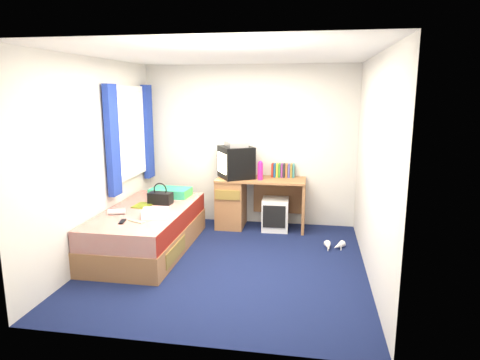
% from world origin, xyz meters
% --- Properties ---
extents(ground, '(3.40, 3.40, 0.00)m').
position_xyz_m(ground, '(0.00, 0.00, 0.00)').
color(ground, '#0C1438').
rests_on(ground, ground).
extents(room_shell, '(3.40, 3.40, 3.40)m').
position_xyz_m(room_shell, '(0.00, 0.00, 1.45)').
color(room_shell, white).
rests_on(room_shell, ground).
extents(bed, '(1.01, 2.00, 0.54)m').
position_xyz_m(bed, '(-1.10, 0.27, 0.27)').
color(bed, '#A57044').
rests_on(bed, ground).
extents(pillow, '(0.56, 0.38, 0.12)m').
position_xyz_m(pillow, '(-1.02, 0.97, 0.60)').
color(pillow, teal).
rests_on(pillow, bed).
extents(desk, '(1.30, 0.55, 0.75)m').
position_xyz_m(desk, '(-0.06, 1.44, 0.41)').
color(desk, '#A57044').
rests_on(desk, ground).
extents(storage_cube, '(0.39, 0.39, 0.47)m').
position_xyz_m(storage_cube, '(0.44, 1.36, 0.24)').
color(storage_cube, silver).
rests_on(storage_cube, ground).
extents(crt_tv, '(0.61, 0.62, 0.46)m').
position_xyz_m(crt_tv, '(-0.16, 1.44, 0.98)').
color(crt_tv, black).
rests_on(crt_tv, desk).
extents(vcr, '(0.41, 0.46, 0.07)m').
position_xyz_m(vcr, '(-0.16, 1.44, 1.25)').
color(vcr, silver).
rests_on(vcr, crt_tv).
extents(book_row, '(0.34, 0.13, 0.20)m').
position_xyz_m(book_row, '(0.53, 1.60, 0.85)').
color(book_row, maroon).
rests_on(book_row, desk).
extents(picture_frame, '(0.05, 0.12, 0.14)m').
position_xyz_m(picture_frame, '(0.65, 1.64, 0.82)').
color(picture_frame, black).
rests_on(picture_frame, desk).
extents(pink_water_bottle, '(0.10, 0.10, 0.25)m').
position_xyz_m(pink_water_bottle, '(0.22, 1.34, 0.87)').
color(pink_water_bottle, '#E92088').
rests_on(pink_water_bottle, desk).
extents(aerosol_can, '(0.06, 0.06, 0.18)m').
position_xyz_m(aerosol_can, '(0.11, 1.44, 0.84)').
color(aerosol_can, silver).
rests_on(aerosol_can, desk).
extents(handbag, '(0.32, 0.19, 0.29)m').
position_xyz_m(handbag, '(-1.02, 0.56, 0.62)').
color(handbag, black).
rests_on(handbag, bed).
extents(towel, '(0.35, 0.31, 0.10)m').
position_xyz_m(towel, '(-0.87, -0.04, 0.59)').
color(towel, white).
rests_on(towel, bed).
extents(magazine, '(0.23, 0.29, 0.01)m').
position_xyz_m(magazine, '(-1.21, 0.42, 0.55)').
color(magazine, '#BBD818').
rests_on(magazine, bed).
extents(water_bottle, '(0.21, 0.13, 0.07)m').
position_xyz_m(water_bottle, '(-1.37, -0.01, 0.58)').
color(water_bottle, silver).
rests_on(water_bottle, bed).
extents(colour_swatch_fan, '(0.22, 0.15, 0.01)m').
position_xyz_m(colour_swatch_fan, '(-1.02, -0.25, 0.55)').
color(colour_swatch_fan, orange).
rests_on(colour_swatch_fan, bed).
extents(remote_control, '(0.08, 0.17, 0.02)m').
position_xyz_m(remote_control, '(-1.17, -0.30, 0.55)').
color(remote_control, black).
rests_on(remote_control, bed).
extents(window_assembly, '(0.11, 1.42, 1.40)m').
position_xyz_m(window_assembly, '(-1.55, 0.90, 1.42)').
color(window_assembly, silver).
rests_on(window_assembly, room_shell).
extents(white_heels, '(0.28, 0.27, 0.09)m').
position_xyz_m(white_heels, '(1.26, 0.70, 0.04)').
color(white_heels, white).
rests_on(white_heels, ground).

